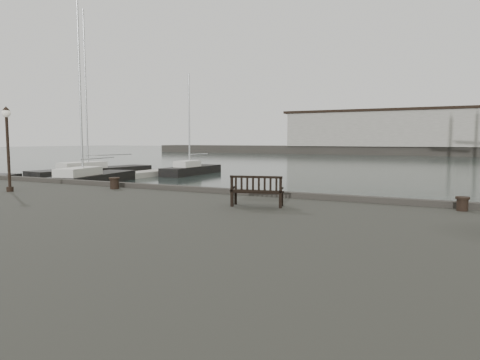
% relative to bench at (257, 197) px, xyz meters
% --- Properties ---
extents(ground, '(400.00, 400.00, 0.00)m').
position_rel_bench_xyz_m(ground, '(-1.23, 2.37, -1.84)').
color(ground, black).
rests_on(ground, ground).
extents(pontoon, '(2.00, 24.00, 0.50)m').
position_rel_bench_xyz_m(pontoon, '(-21.23, 12.37, -1.59)').
color(pontoon, '#ABA79F').
rests_on(pontoon, ground).
extents(breakwater, '(140.00, 9.50, 12.20)m').
position_rel_bench_xyz_m(breakwater, '(-5.79, 94.37, 2.46)').
color(breakwater, '#383530').
rests_on(breakwater, ground).
extents(bench, '(1.58, 0.86, 0.86)m').
position_rel_bench_xyz_m(bench, '(0.00, 0.00, 0.00)').
color(bench, black).
rests_on(bench, quay).
extents(bollard_left, '(0.49, 0.49, 0.45)m').
position_rel_bench_xyz_m(bollard_left, '(-6.79, 1.54, -0.05)').
color(bollard_left, black).
rests_on(bollard_left, quay).
extents(bollard_right, '(0.46, 0.46, 0.38)m').
position_rel_bench_xyz_m(bollard_right, '(5.26, 1.74, -0.09)').
color(bollard_right, black).
rests_on(bollard_right, quay).
extents(lamp_post, '(0.31, 0.31, 3.13)m').
position_rel_bench_xyz_m(lamp_post, '(-9.65, -0.84, 1.73)').
color(lamp_post, black).
rests_on(lamp_post, quay).
extents(yacht_b, '(4.52, 12.69, 16.08)m').
position_rel_bench_xyz_m(yacht_b, '(-25.92, 19.33, -1.59)').
color(yacht_b, black).
rests_on(yacht_b, ground).
extents(yacht_c, '(4.98, 11.17, 14.43)m').
position_rel_bench_xyz_m(yacht_c, '(-20.30, 13.08, -1.59)').
color(yacht_c, black).
rests_on(yacht_c, ground).
extents(yacht_d, '(2.30, 8.32, 10.62)m').
position_rel_bench_xyz_m(yacht_d, '(-18.71, 25.46, -1.60)').
color(yacht_d, black).
rests_on(yacht_d, ground).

